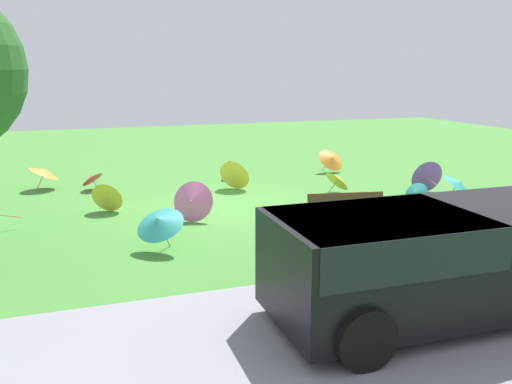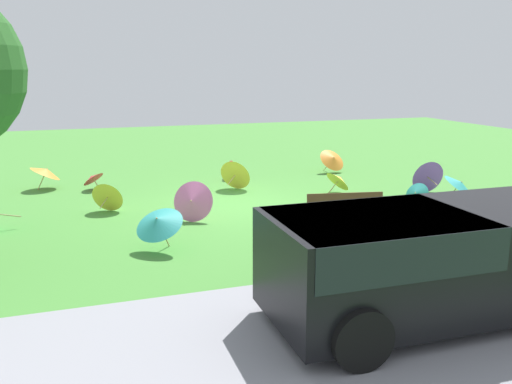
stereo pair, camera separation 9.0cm
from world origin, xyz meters
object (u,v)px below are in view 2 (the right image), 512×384
at_px(parasol_red_1, 92,178).
at_px(parasol_pink_2, 192,201).
at_px(parasol_teal_0, 416,193).
at_px(parasol_yellow_0, 109,196).
at_px(park_bench, 343,212).
at_px(parasol_yellow_1, 339,180).
at_px(parasol_red_0, 227,170).
at_px(parasol_yellow_2, 236,174).
at_px(parasol_teal_1, 158,222).
at_px(parasol_orange_0, 46,171).
at_px(parasol_orange_1, 333,159).
at_px(parasol_purple_0, 426,176).
at_px(van_dark, 423,255).
at_px(parasol_teal_3, 460,184).

height_order(parasol_red_1, parasol_pink_2, parasol_pink_2).
xyz_separation_m(parasol_teal_0, parasol_yellow_0, (7.45, -1.82, 0.10)).
relative_size(park_bench, parasol_yellow_0, 1.88).
height_order(parasol_teal_0, parasol_yellow_1, parasol_yellow_1).
bearing_deg(parasol_teal_0, parasol_red_0, -50.75).
bearing_deg(parasol_yellow_2, parasol_red_0, -94.33).
height_order(parasol_teal_1, parasol_yellow_0, parasol_teal_1).
height_order(parasol_red_1, parasol_orange_0, parasol_orange_0).
height_order(parasol_red_0, parasol_yellow_0, parasol_yellow_0).
distance_m(parasol_orange_1, parasol_yellow_1, 3.12).
distance_m(parasol_purple_0, parasol_orange_1, 3.69).
distance_m(parasol_teal_0, parasol_yellow_0, 7.67).
bearing_deg(parasol_red_0, parasol_purple_0, 144.23).
bearing_deg(parasol_red_0, van_dark, 89.40).
relative_size(parasol_teal_1, parasol_pink_2, 1.22).
bearing_deg(van_dark, parasol_teal_3, -132.78).
bearing_deg(parasol_pink_2, parasol_yellow_0, -41.21).
relative_size(parasol_yellow_1, parasol_yellow_2, 0.84).
height_order(parasol_orange_1, parasol_teal_3, parasol_orange_1).
bearing_deg(park_bench, parasol_yellow_0, -37.56).
distance_m(parasol_yellow_1, parasol_teal_3, 3.13).
xyz_separation_m(parasol_orange_1, parasol_yellow_1, (1.24, 2.86, -0.07)).
xyz_separation_m(parasol_red_0, parasol_yellow_2, (0.10, 1.33, 0.13)).
xyz_separation_m(parasol_red_0, parasol_orange_0, (5.24, -0.46, 0.19)).
distance_m(parasol_orange_1, parasol_teal_3, 5.02).
xyz_separation_m(parasol_red_1, parasol_yellow_0, (-0.26, 2.63, 0.04)).
relative_size(park_bench, parasol_yellow_1, 2.00).
bearing_deg(parasol_yellow_1, park_bench, 63.88).
bearing_deg(parasol_yellow_1, parasol_orange_0, -22.92).
bearing_deg(parasol_yellow_1, parasol_teal_0, 126.14).
bearing_deg(parasol_red_0, parasol_yellow_2, 85.67).
bearing_deg(parasol_orange_0, parasol_yellow_2, 160.82).
relative_size(parasol_yellow_2, parasol_teal_3, 0.88).
bearing_deg(parasol_orange_1, parasol_yellow_1, 66.49).
bearing_deg(parasol_teal_3, parasol_red_1, -28.18).
relative_size(parasol_red_0, parasol_pink_2, 0.65).
height_order(parasol_red_0, parasol_red_1, parasol_red_0).
xyz_separation_m(parasol_red_0, parasol_teal_0, (-3.70, 4.53, -0.03)).
xyz_separation_m(van_dark, parasol_yellow_2, (-0.01, -8.79, -0.46)).
height_order(parasol_orange_1, parasol_yellow_2, parasol_yellow_2).
distance_m(park_bench, parasol_teal_0, 3.38).
height_order(parasol_yellow_0, parasol_orange_1, parasol_orange_1).
bearing_deg(parasol_red_1, parasol_teal_0, 150.02).
xyz_separation_m(park_bench, parasol_teal_0, (-2.95, -1.64, -0.18)).
xyz_separation_m(parasol_teal_1, parasol_orange_0, (2.16, -6.58, -0.08)).
distance_m(parasol_red_0, parasol_yellow_0, 4.63).
distance_m(parasol_orange_0, parasol_purple_0, 10.75).
bearing_deg(parasol_pink_2, parasol_yellow_1, -162.01).
bearing_deg(parasol_yellow_1, van_dark, 70.98).
relative_size(parasol_teal_0, parasol_orange_1, 0.71).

